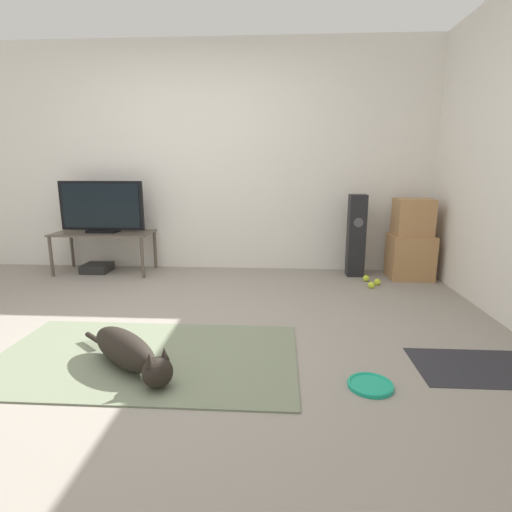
{
  "coord_description": "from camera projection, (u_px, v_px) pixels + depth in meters",
  "views": [
    {
      "loc": [
        0.86,
        -2.55,
        1.17
      ],
      "look_at": [
        0.66,
        0.7,
        0.45
      ],
      "focal_mm": 28.0,
      "sensor_mm": 36.0,
      "label": 1
    }
  ],
  "objects": [
    {
      "name": "wall_back",
      "position": [
        206.0,
        159.0,
        4.57
      ],
      "size": [
        8.0,
        0.06,
        2.55
      ],
      "color": "silver",
      "rests_on": "ground_plane"
    },
    {
      "name": "area_rug",
      "position": [
        146.0,
        357.0,
        2.52
      ],
      "size": [
        1.9,
        1.07,
        0.01
      ],
      "color": "slate",
      "rests_on": "ground_plane"
    },
    {
      "name": "door_mat",
      "position": [
        479.0,
        367.0,
        2.39
      ],
      "size": [
        0.76,
        0.49,
        0.01
      ],
      "color": "#28282D",
      "rests_on": "ground_plane"
    },
    {
      "name": "floor_speaker",
      "position": [
        356.0,
        236.0,
        4.36
      ],
      "size": [
        0.18,
        0.19,
        0.89
      ],
      "color": "black",
      "rests_on": "ground_plane"
    },
    {
      "name": "tennis_ball_near_speaker",
      "position": [
        366.0,
        278.0,
        4.21
      ],
      "size": [
        0.07,
        0.07,
        0.07
      ],
      "color": "#C6E033",
      "rests_on": "ground_plane"
    },
    {
      "name": "tv_stand",
      "position": [
        104.0,
        236.0,
        4.51
      ],
      "size": [
        1.08,
        0.51,
        0.46
      ],
      "color": "brown",
      "rests_on": "ground_plane"
    },
    {
      "name": "dog",
      "position": [
        129.0,
        352.0,
        2.34
      ],
      "size": [
        0.75,
        0.65,
        0.22
      ],
      "color": "black",
      "rests_on": "area_rug"
    },
    {
      "name": "frisbee",
      "position": [
        370.0,
        385.0,
        2.18
      ],
      "size": [
        0.25,
        0.25,
        0.03
      ],
      "color": "#199E7A",
      "rests_on": "ground_plane"
    },
    {
      "name": "cardboard_box_lower",
      "position": [
        410.0,
        257.0,
        4.31
      ],
      "size": [
        0.44,
        0.39,
        0.47
      ],
      "color": "#A87A4C",
      "rests_on": "ground_plane"
    },
    {
      "name": "tennis_ball_by_boxes",
      "position": [
        377.0,
        282.0,
        4.07
      ],
      "size": [
        0.07,
        0.07,
        0.07
      ],
      "color": "#C6E033",
      "rests_on": "ground_plane"
    },
    {
      "name": "cardboard_box_upper",
      "position": [
        413.0,
        217.0,
        4.22
      ],
      "size": [
        0.37,
        0.33,
        0.39
      ],
      "color": "#A87A4C",
      "rests_on": "cardboard_box_lower"
    },
    {
      "name": "tv",
      "position": [
        102.0,
        207.0,
        4.44
      ],
      "size": [
        0.94,
        0.2,
        0.57
      ],
      "color": "black",
      "rests_on": "tv_stand"
    },
    {
      "name": "game_console",
      "position": [
        97.0,
        268.0,
        4.59
      ],
      "size": [
        0.3,
        0.29,
        0.09
      ],
      "color": "black",
      "rests_on": "ground_plane"
    },
    {
      "name": "tennis_ball_loose_on_carpet",
      "position": [
        371.0,
        285.0,
        3.97
      ],
      "size": [
        0.07,
        0.07,
        0.07
      ],
      "color": "#C6E033",
      "rests_on": "ground_plane"
    },
    {
      "name": "ground_plane",
      "position": [
        155.0,
        339.0,
        2.79
      ],
      "size": [
        12.0,
        12.0,
        0.0
      ],
      "primitive_type": "plane",
      "color": "gray"
    }
  ]
}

